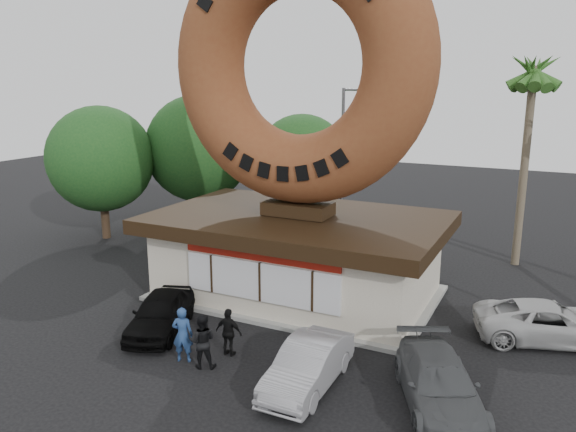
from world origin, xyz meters
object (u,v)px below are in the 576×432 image
(person_right, at_px, (229,332))
(car_black, at_px, (160,313))
(car_grey, at_px, (439,384))
(car_white, at_px, (549,322))
(street_lamp, at_px, (345,153))
(donut_shop, at_px, (298,253))
(person_left, at_px, (183,334))
(car_silver, at_px, (308,365))
(giant_donut, at_px, (299,65))
(person_center, at_px, (202,341))

(person_right, bearing_deg, car_black, -9.94)
(person_right, distance_m, car_black, 3.07)
(car_grey, height_order, car_white, car_grey)
(street_lamp, bearing_deg, person_right, -82.24)
(donut_shop, distance_m, car_white, 9.24)
(person_left, xyz_separation_m, car_grey, (7.51, 0.94, -0.22))
(car_grey, distance_m, car_white, 6.00)
(car_white, bearing_deg, street_lamp, 29.82)
(person_left, bearing_deg, car_grey, 166.27)
(street_lamp, distance_m, car_silver, 17.39)
(person_right, height_order, car_black, person_right)
(donut_shop, bearing_deg, car_white, -0.45)
(giant_donut, bearing_deg, donut_shop, -90.00)
(car_black, distance_m, car_grey, 9.49)
(person_right, distance_m, car_grey, 6.45)
(giant_donut, relative_size, car_silver, 2.57)
(person_right, height_order, car_grey, person_right)
(car_silver, distance_m, car_white, 8.51)
(person_left, height_order, car_black, person_left)
(street_lamp, xyz_separation_m, car_silver, (5.09, -16.18, -3.83))
(street_lamp, distance_m, car_white, 15.43)
(donut_shop, xyz_separation_m, car_silver, (3.23, -6.17, -1.11))
(person_center, height_order, car_white, person_center)
(person_center, xyz_separation_m, car_grey, (6.77, 0.99, -0.18))
(person_left, relative_size, car_black, 0.45)
(donut_shop, distance_m, giant_donut, 7.15)
(street_lamp, distance_m, person_left, 16.93)
(person_center, bearing_deg, person_left, -28.21)
(street_lamp, bearing_deg, car_white, -42.45)
(person_right, xyz_separation_m, car_grey, (6.45, 0.01, -0.12))
(person_left, relative_size, car_white, 0.37)
(person_center, bearing_deg, car_grey, 163.87)
(donut_shop, xyz_separation_m, car_black, (-2.76, -5.11, -1.10))
(car_silver, bearing_deg, car_white, 44.97)
(car_black, relative_size, car_silver, 0.99)
(street_lamp, relative_size, car_white, 1.70)
(street_lamp, height_order, car_black, street_lamp)
(person_left, distance_m, car_black, 2.42)
(donut_shop, bearing_deg, person_center, -90.43)
(car_white, bearing_deg, person_left, 105.06)
(person_left, relative_size, car_silver, 0.44)
(donut_shop, height_order, giant_donut, giant_donut)
(giant_donut, bearing_deg, car_grey, -39.64)
(car_grey, bearing_deg, car_silver, 165.39)
(car_black, bearing_deg, car_white, 3.06)
(car_grey, bearing_deg, person_left, 162.48)
(car_silver, bearing_deg, donut_shop, 116.88)
(person_left, bearing_deg, car_silver, 163.72)
(street_lamp, relative_size, car_silver, 2.01)
(car_silver, bearing_deg, giant_donut, 116.82)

